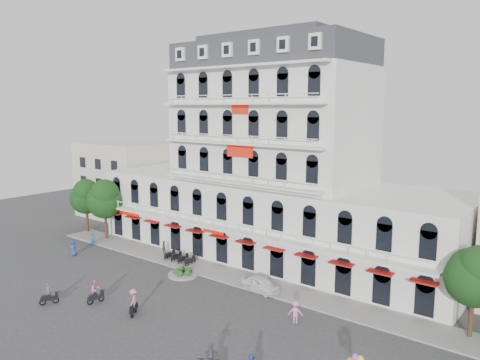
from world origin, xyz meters
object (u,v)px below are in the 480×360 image
object	(u,v)px
parked_car	(261,284)
rider_west	(49,295)
rider_southwest	(95,291)
rider_northeast	(211,359)
rider_center	(133,301)

from	to	relation	value
parked_car	rider_west	world-z (taller)	rider_west
rider_southwest	rider_northeast	xyz separation A→B (m)	(15.82, -2.06, -0.06)
rider_southwest	rider_west	bearing A→B (deg)	139.06
rider_west	rider_southwest	size ratio (longest dim) A/B	0.92
rider_center	rider_northeast	bearing A→B (deg)	42.67
rider_southwest	parked_car	bearing A→B (deg)	-34.23
parked_car	rider_center	distance (m)	12.27
rider_west	parked_car	bearing A→B (deg)	-15.74
rider_northeast	rider_center	bearing A→B (deg)	-50.79
rider_center	parked_car	bearing A→B (deg)	118.92
parked_car	rider_northeast	bearing A→B (deg)	-149.85
parked_car	rider_center	size ratio (longest dim) A/B	1.82
rider_center	rider_southwest	bearing A→B (deg)	-117.50
rider_west	rider_southwest	world-z (taller)	rider_southwest
rider_northeast	rider_center	xyz separation A→B (m)	(-11.14, 2.61, 0.17)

